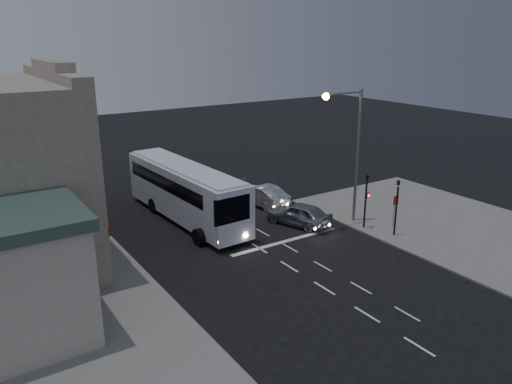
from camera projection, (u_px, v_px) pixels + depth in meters
ground at (279, 260)px, 28.77m from camera, size 120.00×120.00×0.00m
sidewalk_near at (477, 234)px, 32.39m from camera, size 12.00×24.00×0.12m
sidewalk_far at (11, 263)px, 28.30m from camera, size 12.00×50.00×0.12m
road_markings at (265, 237)px, 32.08m from camera, size 8.00×30.55×0.01m
tour_bus at (185, 191)px, 34.46m from camera, size 3.27×12.91×3.93m
car_suv at (299, 214)px, 33.89m from camera, size 3.32×4.98×1.57m
car_sedan_a at (261, 195)px, 37.91m from camera, size 2.25×4.95×1.58m
car_sedan_b at (219, 182)px, 41.65m from camera, size 2.92×4.90×1.33m
traffic_signal_main at (366, 195)px, 32.65m from camera, size 0.25×0.35×4.10m
traffic_signal_side at (397, 201)px, 31.44m from camera, size 0.18×0.15×4.10m
regulatory_sign at (395, 206)px, 32.98m from camera, size 0.45×0.12×2.20m
streetlight at (351, 142)px, 32.64m from camera, size 3.32×0.44×9.00m
street_tree at (60, 153)px, 35.06m from camera, size 4.00×4.00×6.20m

